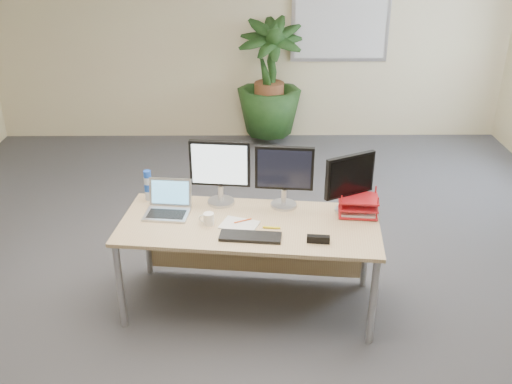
{
  "coord_description": "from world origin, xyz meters",
  "views": [
    {
      "loc": [
        0.01,
        -3.75,
        2.86
      ],
      "look_at": [
        0.05,
        0.35,
        0.86
      ],
      "focal_mm": 40.0,
      "sensor_mm": 36.0,
      "label": 1
    }
  ],
  "objects_px": {
    "floor_plant": "(269,90)",
    "monitor_right": "(284,173)",
    "monitor_left": "(220,168)",
    "laptop": "(168,205)",
    "desk": "(251,234)"
  },
  "relations": [
    {
      "from": "floor_plant",
      "to": "monitor_left",
      "type": "height_order",
      "value": "floor_plant"
    },
    {
      "from": "floor_plant",
      "to": "monitor_right",
      "type": "distance_m",
      "value": 3.4
    },
    {
      "from": "desk",
      "to": "monitor_right",
      "type": "relative_size",
      "value": 4.02
    },
    {
      "from": "desk",
      "to": "floor_plant",
      "type": "relative_size",
      "value": 1.37
    },
    {
      "from": "desk",
      "to": "monitor_left",
      "type": "bearing_deg",
      "value": 136.46
    },
    {
      "from": "floor_plant",
      "to": "laptop",
      "type": "relative_size",
      "value": 4.05
    },
    {
      "from": "desk",
      "to": "monitor_right",
      "type": "bearing_deg",
      "value": 32.98
    },
    {
      "from": "monitor_left",
      "to": "monitor_right",
      "type": "relative_size",
      "value": 1.05
    },
    {
      "from": "floor_plant",
      "to": "monitor_right",
      "type": "bearing_deg",
      "value": -89.78
    },
    {
      "from": "floor_plant",
      "to": "desk",
      "type": "bearing_deg",
      "value": -94.01
    },
    {
      "from": "desk",
      "to": "laptop",
      "type": "xyz_separation_m",
      "value": [
        -0.65,
        0.08,
        0.22
      ]
    },
    {
      "from": "floor_plant",
      "to": "monitor_left",
      "type": "xyz_separation_m",
      "value": [
        -0.49,
        -3.33,
        0.31
      ]
    },
    {
      "from": "floor_plant",
      "to": "monitor_left",
      "type": "bearing_deg",
      "value": -98.41
    },
    {
      "from": "desk",
      "to": "monitor_right",
      "type": "height_order",
      "value": "monitor_right"
    },
    {
      "from": "floor_plant",
      "to": "monitor_left",
      "type": "relative_size",
      "value": 2.81
    }
  ]
}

